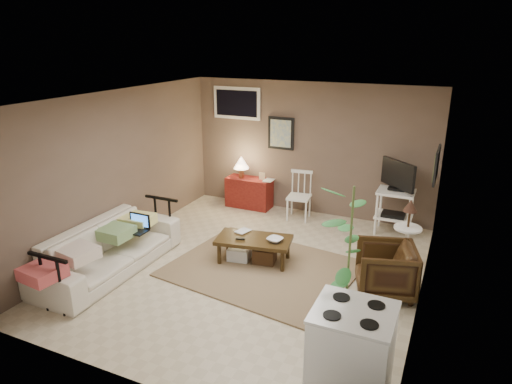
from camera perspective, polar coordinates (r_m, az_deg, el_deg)
The scene contains 20 objects.
floor at distance 6.59m, azimuth -0.54°, elevation -9.54°, with size 5.00×5.00×0.00m, color #C1B293.
art_back at distance 8.46m, azimuth 3.14°, elevation 7.34°, with size 0.50×0.03×0.60m, color black.
art_right at distance 6.51m, azimuth 21.66°, elevation 3.16°, with size 0.03×0.60×0.45m, color black.
window at distance 8.74m, azimuth -2.41°, elevation 11.04°, with size 0.96×0.03×0.60m, color white.
rug at distance 6.56m, azimuth 0.76°, elevation -9.54°, with size 2.46×1.96×0.02m, color #836C4C.
coffee_table at distance 6.66m, azimuth -0.33°, elevation -7.01°, with size 1.15×0.73×0.40m.
sofa at distance 6.68m, azimuth -18.03°, elevation -5.91°, with size 2.25×0.66×0.88m, color beige.
sofa_pillows at distance 6.43m, azimuth -19.29°, elevation -6.03°, with size 0.43×2.14×0.15m, color beige, non-canonical shape.
sofa_end_rails at distance 6.62m, azimuth -17.13°, elevation -6.62°, with size 0.61×2.25×0.76m, color black, non-canonical shape.
laptop at distance 6.76m, azimuth -14.59°, elevation -4.07°, with size 0.35×0.25×0.24m.
red_console at distance 8.77m, azimuth -0.95°, elevation 0.29°, with size 0.86×0.38×1.00m.
spindle_chair at distance 8.21m, azimuth 5.42°, elevation -0.63°, with size 0.43×0.43×0.87m.
tv_stand at distance 7.82m, azimuth 17.06°, elevation -0.45°, with size 0.59×0.54×1.25m.
side_table at distance 6.71m, azimuth 18.49°, elevation -4.04°, with size 0.38×0.38×1.02m.
armchair at distance 6.08m, azimuth 15.91°, elevation -9.04°, with size 0.70×0.66×0.72m, color #33210E.
potted_plant at distance 4.97m, azimuth 11.57°, elevation -7.91°, with size 0.43×0.43×1.74m.
stove at distance 4.38m, azimuth 11.80°, elevation -19.23°, with size 0.70×0.65×0.91m.
bowl at distance 6.46m, azimuth 2.38°, elevation -5.31°, with size 0.22×0.05×0.22m, color #3C2810.
book_table at distance 6.82m, azimuth -2.16°, elevation -3.93°, with size 0.16×0.02×0.22m, color #3C2810.
book_console at distance 8.53m, azimuth 1.07°, elevation 2.23°, with size 0.18×0.02×0.24m, color #3C2810.
Camera 1 is at (2.45, -5.25, 3.13)m, focal length 32.00 mm.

